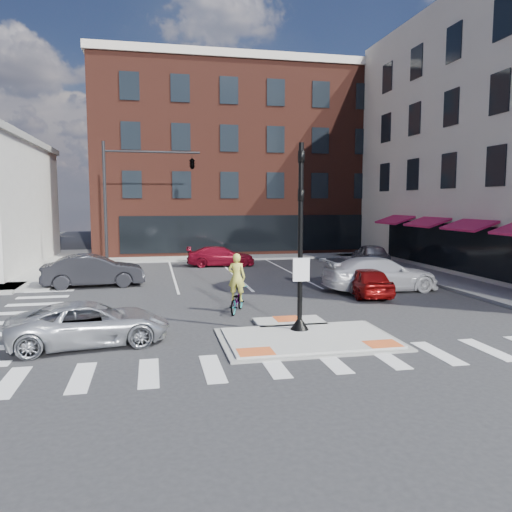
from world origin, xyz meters
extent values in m
plane|color=#28282B|center=(0.00, 0.00, 0.00)|extent=(120.00, 120.00, 0.00)
cube|color=gray|center=(0.00, -0.50, 0.03)|extent=(5.40, 3.60, 0.06)
cube|color=#A8A8A3|center=(0.00, -0.50, 0.06)|extent=(5.00, 3.20, 0.12)
cube|color=#A8A8A3|center=(0.00, 1.60, 0.06)|extent=(2.40, 1.40, 0.12)
cube|color=#E45C28|center=(-1.90, -1.70, 0.12)|extent=(1.00, 0.80, 0.01)
cube|color=#E45C28|center=(1.90, -1.70, 0.12)|extent=(1.00, 0.80, 0.01)
cube|color=#E45C28|center=(0.00, 1.90, 0.12)|extent=(0.90, 0.90, 0.01)
cube|color=gray|center=(-11.00, 20.00, 0.07)|extent=(3.00, 20.00, 0.15)
cube|color=gray|center=(10.80, 10.00, 0.07)|extent=(3.00, 24.00, 0.15)
cube|color=gray|center=(3.00, 22.00, 0.07)|extent=(26.00, 3.00, 0.15)
cube|color=#4C2117|center=(3.00, 32.00, 7.50)|extent=(24.00, 18.00, 15.00)
cube|color=beige|center=(3.00, 32.00, 15.20)|extent=(24.40, 18.40, 0.60)
cube|color=black|center=(3.00, 23.00, 1.80)|extent=(20.00, 0.12, 2.80)
cube|color=black|center=(12.00, 10.00, 1.70)|extent=(0.12, 16.00, 2.60)
cube|color=#CF1B54|center=(11.30, 10.00, 3.05)|extent=(1.46, 3.00, 0.58)
cube|color=#CF1B54|center=(11.30, 16.00, 3.05)|extent=(1.46, 3.00, 0.58)
cube|color=slate|center=(-4.00, 52.00, 5.00)|extent=(10.00, 12.00, 10.00)
cube|color=brown|center=(9.00, 54.00, 6.00)|extent=(12.00, 12.00, 12.00)
cone|color=black|center=(0.00, 0.40, 0.34)|extent=(0.60, 0.60, 0.45)
cylinder|color=black|center=(0.00, 0.40, 3.20)|extent=(0.16, 0.16, 5.80)
cube|color=white|center=(0.00, 0.28, 2.10)|extent=(0.55, 0.04, 0.75)
imported|color=black|center=(0.00, 0.40, 5.30)|extent=(0.18, 0.22, 1.10)
imported|color=black|center=(0.00, 0.40, 4.10)|extent=(0.18, 0.22, 1.10)
cylinder|color=black|center=(-7.50, 18.00, 4.00)|extent=(0.20, 0.20, 8.00)
cylinder|color=black|center=(-4.50, 18.00, 7.40)|extent=(6.00, 0.14, 0.14)
imported|color=black|center=(-2.00, 18.00, 6.80)|extent=(0.48, 2.24, 0.90)
imported|color=silver|center=(-6.51, 0.38, 0.65)|extent=(4.94, 2.86, 1.29)
imported|color=maroon|center=(4.84, 6.00, 0.67)|extent=(2.00, 4.07, 1.34)
imported|color=white|center=(6.00, 7.00, 0.81)|extent=(5.61, 2.38, 1.61)
imported|color=black|center=(-7.55, 11.03, 0.81)|extent=(5.06, 2.16, 1.62)
imported|color=#A9AAB0|center=(9.50, 15.72, 0.75)|extent=(2.47, 4.62, 1.50)
imported|color=maroon|center=(-0.22, 17.76, 0.65)|extent=(4.61, 2.19, 1.30)
imported|color=#3F3F44|center=(-1.50, 3.82, 0.48)|extent=(1.29, 1.94, 0.97)
imported|color=#CAC647|center=(-1.50, 3.82, 1.37)|extent=(0.79, 0.67, 1.85)
camera|label=1|loc=(-4.64, -14.86, 4.27)|focal=35.00mm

